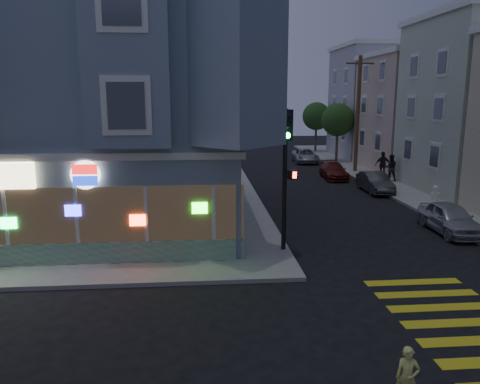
{
  "coord_description": "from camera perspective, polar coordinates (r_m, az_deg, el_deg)",
  "views": [
    {
      "loc": [
        -0.46,
        -12.38,
        6.04
      ],
      "look_at": [
        1.14,
        6.23,
        2.22
      ],
      "focal_mm": 35.0,
      "sensor_mm": 36.0,
      "label": 1
    }
  ],
  "objects": [
    {
      "name": "fire_hydrant",
      "position": [
        29.15,
        22.68,
        -0.06
      ],
      "size": [
        0.51,
        0.3,
        0.89
      ],
      "color": "silver",
      "rests_on": "sidewalk_ne"
    },
    {
      "name": "parked_car_c",
      "position": [
        35.66,
        11.37,
        2.54
      ],
      "size": [
        1.88,
        4.12,
        1.17
      ],
      "primitive_type": "imported",
      "rotation": [
        0.0,
        0.0,
        -0.06
      ],
      "color": "maroon",
      "rests_on": "ground"
    },
    {
      "name": "parked_car_a",
      "position": [
        23.05,
        24.23,
        -2.93
      ],
      "size": [
        1.71,
        4.02,
        1.36
      ],
      "primitive_type": "imported",
      "rotation": [
        0.0,
        0.0,
        -0.03
      ],
      "color": "#ABAFB3",
      "rests_on": "ground"
    },
    {
      "name": "parked_car_d",
      "position": [
        44.09,
        7.94,
        4.4
      ],
      "size": [
        2.32,
        4.59,
        1.25
      ],
      "primitive_type": "imported",
      "rotation": [
        0.0,
        0.0,
        -0.06
      ],
      "color": "#A6AAB1",
      "rests_on": "ground"
    },
    {
      "name": "row_house_d",
      "position": [
        50.5,
        18.67,
        10.24
      ],
      "size": [
        12.0,
        8.6,
        10.5
      ],
      "primitive_type": "cube",
      "color": "#A29FAE",
      "rests_on": "sidewalk_ne"
    },
    {
      "name": "row_house_c",
      "position": [
        42.4,
        23.46,
        8.75
      ],
      "size": [
        12.0,
        8.6,
        9.0
      ],
      "primitive_type": "cube",
      "color": "tan",
      "rests_on": "sidewalk_ne"
    },
    {
      "name": "street_tree_near",
      "position": [
        44.28,
        11.83,
        8.6
      ],
      "size": [
        3.0,
        3.0,
        5.3
      ],
      "color": "#4C3826",
      "rests_on": "sidewalk_ne"
    },
    {
      "name": "corner_building",
      "position": [
        24.02,
        -18.58,
        10.44
      ],
      "size": [
        14.6,
        14.6,
        11.4
      ],
      "color": "gray",
      "rests_on": "sidewalk_nw"
    },
    {
      "name": "pedestrian_a",
      "position": [
        34.83,
        17.89,
        2.84
      ],
      "size": [
        1.07,
        0.92,
        1.89
      ],
      "primitive_type": "imported",
      "rotation": [
        0.0,
        0.0,
        2.88
      ],
      "color": "black",
      "rests_on": "sidewalk_ne"
    },
    {
      "name": "parked_car_b",
      "position": [
        31.18,
        16.14,
        1.13
      ],
      "size": [
        1.41,
        3.9,
        1.28
      ],
      "primitive_type": "imported",
      "rotation": [
        0.0,
        0.0,
        -0.02
      ],
      "color": "#333638",
      "rests_on": "ground"
    },
    {
      "name": "street_tree_far",
      "position": [
        51.99,
        9.3,
        9.1
      ],
      "size": [
        3.0,
        3.0,
        5.3
      ],
      "color": "#4C3826",
      "rests_on": "sidewalk_ne"
    },
    {
      "name": "running_child",
      "position": [
        10.41,
        19.73,
        -20.5
      ],
      "size": [
        0.52,
        0.42,
        1.26
      ],
      "primitive_type": "imported",
      "rotation": [
        0.0,
        0.0,
        -0.29
      ],
      "color": "#CCCE69",
      "rests_on": "ground"
    },
    {
      "name": "traffic_signal",
      "position": [
        17.68,
        5.67,
        4.35
      ],
      "size": [
        0.7,
        0.61,
        5.45
      ],
      "rotation": [
        0.0,
        0.0,
        0.42
      ],
      "color": "black",
      "rests_on": "sidewalk_nw"
    },
    {
      "name": "sidewalk_nw",
      "position": [
        38.18,
        -24.83,
        1.5
      ],
      "size": [
        33.0,
        42.0,
        0.15
      ],
      "primitive_type": "cube",
      "color": "gray",
      "rests_on": "ground"
    },
    {
      "name": "utility_pole",
      "position": [
        38.47,
        14.17,
        9.37
      ],
      "size": [
        2.2,
        0.3,
        9.0
      ],
      "color": "#4C3826",
      "rests_on": "sidewalk_ne"
    },
    {
      "name": "ground",
      "position": [
        13.78,
        -2.6,
        -14.44
      ],
      "size": [
        120.0,
        120.0,
        0.0
      ],
      "primitive_type": "plane",
      "color": "black",
      "rests_on": "ground"
    },
    {
      "name": "pedestrian_b",
      "position": [
        35.91,
        17.02,
        3.19
      ],
      "size": [
        1.16,
        0.51,
        1.95
      ],
      "primitive_type": "imported",
      "rotation": [
        0.0,
        0.0,
        3.11
      ],
      "color": "black",
      "rests_on": "sidewalk_ne"
    }
  ]
}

